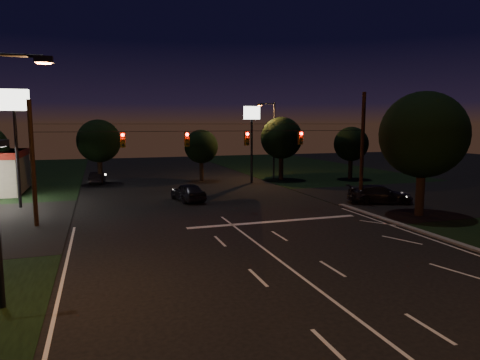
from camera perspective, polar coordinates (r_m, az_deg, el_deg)
name	(u,v)px	position (r m, az deg, el deg)	size (l,w,h in m)	color
ground	(318,290)	(17.72, 10.39, -14.18)	(140.00, 140.00, 0.00)	black
cross_street_right	(431,197)	(41.85, 24.09, -2.10)	(20.00, 16.00, 0.02)	black
stop_bar	(275,221)	(28.89, 4.67, -5.53)	(12.00, 0.50, 0.01)	silver
utility_pole_right	(360,204)	(36.16, 15.73, -3.15)	(0.30, 0.30, 9.00)	black
utility_pole_left	(37,226)	(30.38, -25.47, -5.61)	(0.28, 0.28, 8.00)	black
signal_span	(218,138)	(30.46, -3.01, 5.60)	(24.00, 0.40, 1.56)	black
pole_sign_left_near	(15,118)	(36.89, -27.85, 7.37)	(2.20, 0.30, 9.10)	black
pole_sign_right	(252,126)	(47.20, 1.57, 7.17)	(1.80, 0.30, 8.40)	black
street_light_left	(1,161)	(16.76, -29.30, 2.20)	(2.20, 0.35, 9.00)	black
street_light_right_far	(272,135)	(50.25, 4.28, 6.04)	(2.20, 0.35, 9.00)	black
tree_right_near	(422,136)	(32.69, 23.08, 5.45)	(6.00, 6.00, 8.76)	black
tree_far_b	(99,142)	(48.56, -18.28, 4.89)	(4.60, 4.60, 6.98)	black
tree_far_c	(201,147)	(48.84, -5.21, 4.41)	(3.80, 3.80, 5.86)	black
tree_far_d	(281,138)	(49.78, 5.50, 5.53)	(4.80, 4.80, 7.30)	black
tree_far_e	(351,144)	(51.82, 14.55, 4.62)	(4.00, 4.00, 6.18)	black
car_oncoming_a	(188,192)	(36.50, -6.96, -1.60)	(1.82, 4.52, 1.54)	black
car_oncoming_b	(97,178)	(49.68, -18.51, 0.31)	(1.32, 3.78, 1.25)	black
car_cross	(380,194)	(36.96, 18.16, -1.82)	(2.13, 5.24, 1.52)	black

